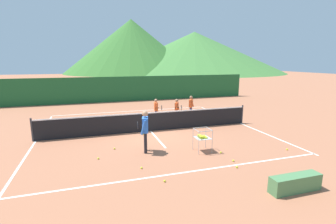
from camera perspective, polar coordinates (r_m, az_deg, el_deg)
ground_plane at (r=12.53m, az=-4.04°, el=-4.43°), size 120.00×120.00×0.00m
line_baseline_near at (r=8.13m, az=4.40°, el=-13.67°), size 10.47×0.08×0.01m
line_baseline_far at (r=17.59m, az=-8.13°, el=0.23°), size 10.47×0.08×0.01m
line_sideline_west at (r=12.46m, az=-28.28°, el=-5.94°), size 0.08×10.22×0.01m
line_sideline_east at (r=14.62m, az=16.34°, el=-2.51°), size 0.08×10.22×0.01m
line_service_center at (r=12.53m, az=-4.04°, el=-4.41°), size 0.08×5.19×0.01m
tennis_net at (r=12.40m, az=-4.07°, el=-2.21°), size 10.74×0.08×1.05m
instructor at (r=9.51m, az=-5.34°, el=-3.59°), size 0.44×0.80×1.63m
student_0 at (r=14.21m, az=-2.75°, el=0.91°), size 0.42×0.68×1.35m
student_1 at (r=14.48m, az=2.07°, el=1.00°), size 0.41×0.71×1.30m
student_2 at (r=15.30m, az=5.33°, el=1.70°), size 0.46×0.53×1.37m
ball_cart at (r=9.72m, az=7.89°, el=-5.71°), size 0.58×0.58×0.90m
tennis_ball_0 at (r=8.69m, az=15.63°, el=-12.15°), size 0.07×0.07×0.07m
tennis_ball_1 at (r=11.00m, az=25.82°, el=-7.76°), size 0.07×0.07×0.07m
tennis_ball_2 at (r=9.82m, az=12.10°, el=-9.12°), size 0.07×0.07×0.07m
tennis_ball_3 at (r=7.51m, az=-0.80°, el=-15.64°), size 0.07×0.07×0.07m
tennis_ball_4 at (r=9.17m, az=14.85°, el=-10.81°), size 0.07×0.07×0.07m
tennis_ball_5 at (r=10.24m, az=-12.27°, el=-8.24°), size 0.07×0.07×0.07m
tennis_ball_6 at (r=11.96m, az=-5.79°, el=-5.09°), size 0.07×0.07×0.07m
tennis_ball_7 at (r=9.40m, az=-15.83°, el=-10.28°), size 0.07×0.07×0.07m
tennis_ball_8 at (r=8.37m, az=-6.16°, el=-12.71°), size 0.07×0.07×0.07m
windscreen_fence at (r=21.79m, az=-10.19°, el=5.25°), size 23.03×0.08×2.16m
courtside_bench at (r=7.79m, az=27.32°, el=-14.41°), size 1.50×0.36×0.46m
hill_0 at (r=72.48m, az=-8.41°, el=14.75°), size 37.32×37.32×14.72m
hill_1 at (r=76.64m, az=6.05°, el=13.56°), size 52.22×52.22×11.84m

